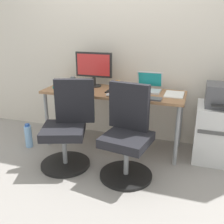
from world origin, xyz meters
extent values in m
plane|color=gray|center=(0.00, 0.00, 0.00)|extent=(5.28, 5.28, 0.00)
cube|color=silver|center=(0.00, 0.37, 1.30)|extent=(4.40, 0.04, 2.60)
cube|color=#996B47|center=(0.00, 0.00, 0.70)|extent=(1.70, 0.59, 0.03)
cylinder|color=gray|center=(-0.80, -0.24, 0.34)|extent=(0.04, 0.04, 0.69)
cylinder|color=gray|center=(0.80, -0.24, 0.34)|extent=(0.04, 0.04, 0.69)
cylinder|color=gray|center=(-0.80, 0.24, 0.34)|extent=(0.04, 0.04, 0.69)
cylinder|color=gray|center=(0.80, 0.24, 0.34)|extent=(0.04, 0.04, 0.69)
cylinder|color=black|center=(-0.35, -0.64, 0.01)|extent=(0.54, 0.54, 0.03)
cylinder|color=gray|center=(-0.35, -0.64, 0.20)|extent=(0.05, 0.05, 0.34)
cube|color=black|center=(-0.35, -0.64, 0.41)|extent=(0.56, 0.56, 0.09)
cube|color=black|center=(-0.29, -0.47, 0.70)|extent=(0.42, 0.20, 0.48)
cylinder|color=black|center=(0.35, -0.64, 0.01)|extent=(0.54, 0.54, 0.03)
cylinder|color=gray|center=(0.35, -0.64, 0.20)|extent=(0.05, 0.05, 0.34)
cube|color=black|center=(0.35, -0.64, 0.41)|extent=(0.51, 0.51, 0.09)
cube|color=black|center=(0.32, -0.46, 0.70)|extent=(0.43, 0.14, 0.48)
cube|color=silver|center=(1.24, 0.04, 0.32)|extent=(0.52, 0.48, 0.64)
cube|color=#4C4C4C|center=(1.24, -0.21, 0.42)|extent=(0.47, 0.01, 0.04)
cube|color=#515156|center=(1.24, 0.04, 0.76)|extent=(0.38, 0.34, 0.24)
cylinder|color=#8CBFF2|center=(-1.00, -0.38, 0.14)|extent=(0.09, 0.09, 0.28)
cylinder|color=#2D59B2|center=(-1.00, -0.38, 0.30)|extent=(0.06, 0.06, 0.03)
cylinder|color=#262626|center=(-0.31, 0.15, 0.73)|extent=(0.18, 0.18, 0.01)
cylinder|color=#262626|center=(-0.31, 0.15, 0.79)|extent=(0.04, 0.04, 0.11)
cube|color=#262626|center=(-0.31, 0.15, 1.00)|extent=(0.48, 0.03, 0.31)
cube|color=red|center=(-0.31, 0.14, 1.00)|extent=(0.43, 0.00, 0.26)
cube|color=silver|center=(0.39, 0.10, 0.73)|extent=(0.31, 0.22, 0.02)
cube|color=silver|center=(0.39, 0.24, 0.84)|extent=(0.31, 0.08, 0.20)
cube|color=teal|center=(0.39, 0.23, 0.84)|extent=(0.28, 0.06, 0.17)
cube|color=#B7B7B7|center=(-0.36, -0.20, 0.73)|extent=(0.34, 0.12, 0.02)
cube|color=#515156|center=(0.44, -0.21, 0.73)|extent=(0.34, 0.12, 0.02)
ellipsoid|color=#B7B7B7|center=(0.02, -0.22, 0.74)|extent=(0.06, 0.10, 0.03)
ellipsoid|color=silver|center=(0.22, -0.18, 0.74)|extent=(0.06, 0.10, 0.03)
cylinder|color=orange|center=(-0.01, 0.15, 0.77)|extent=(0.08, 0.08, 0.09)
cylinder|color=slate|center=(-0.61, 0.15, 0.77)|extent=(0.07, 0.07, 0.10)
cube|color=black|center=(-0.03, -0.05, 0.72)|extent=(0.07, 0.14, 0.01)
cube|color=black|center=(-0.30, -0.04, 0.72)|extent=(0.07, 0.14, 0.01)
cube|color=teal|center=(-0.65, -0.05, 0.73)|extent=(0.21, 0.15, 0.03)
cube|color=white|center=(0.71, 0.05, 0.73)|extent=(0.21, 0.30, 0.01)
camera|label=1|loc=(0.94, -2.88, 1.51)|focal=41.66mm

